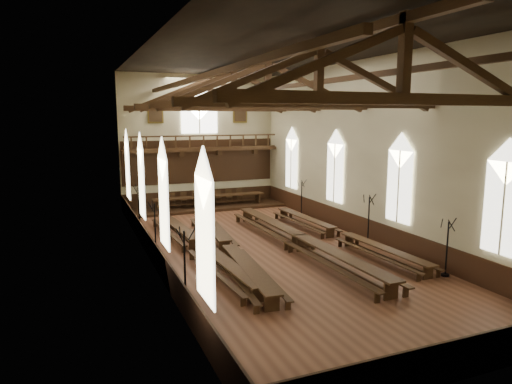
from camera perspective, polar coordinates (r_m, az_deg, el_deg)
ground at (r=24.14m, az=1.40°, el=-7.13°), size 26.00×26.00×0.00m
room_walls at (r=23.13m, az=1.47°, el=8.39°), size 26.00×26.00×26.00m
wainscot_band at (r=23.97m, az=1.41°, el=-5.76°), size 12.00×26.00×1.20m
side_windows at (r=23.34m, az=1.44°, el=1.70°), size 11.85×19.80×4.50m
end_window at (r=35.32m, az=-7.11°, el=9.93°), size 2.80×0.12×3.80m
minstrels_gallery at (r=35.22m, az=-6.90°, el=4.54°), size 11.80×1.24×3.70m
portraits at (r=35.32m, az=-7.10°, el=9.73°), size 7.75×0.09×1.45m
roof_trusses at (r=23.17m, az=1.49°, el=12.73°), size 11.70×25.70×2.80m
refectory_row_a at (r=23.23m, az=-7.22°, el=-6.54°), size 1.86×14.13×0.71m
refectory_row_b at (r=22.77m, az=-3.53°, el=-6.80°), size 2.06×14.21×0.72m
refectory_row_c at (r=23.94m, az=5.50°, el=-5.83°), size 1.81×15.05×0.82m
refectory_row_d at (r=25.78m, az=10.37°, el=-5.08°), size 1.62×13.67×0.67m
dais at (r=34.63m, az=-5.78°, el=-1.90°), size 11.40×2.81×0.19m
high_table at (r=34.49m, az=-5.80°, el=-0.65°), size 8.50×1.00×0.80m
high_chairs at (r=35.29m, az=-6.18°, el=-0.59°), size 5.92×0.53×1.05m
candelabrum_left_near at (r=17.75m, az=-8.86°, el=-10.52°), size 0.83×0.85×2.84m
candelabrum_left_mid at (r=23.66m, az=-12.44°, el=-5.61°), size 0.82×0.80×2.74m
candelabrum_left_far at (r=29.10m, az=-14.38°, el=-2.84°), size 0.81×0.83×2.77m
candelabrum_right_near at (r=21.62m, az=22.68°, el=-7.71°), size 0.73×0.78×2.57m
candelabrum_right_mid at (r=25.71m, az=13.85°, el=-4.46°), size 0.81×0.81×2.73m
candelabrum_right_far at (r=32.16m, az=5.69°, el=-1.56°), size 0.76×0.73×2.52m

